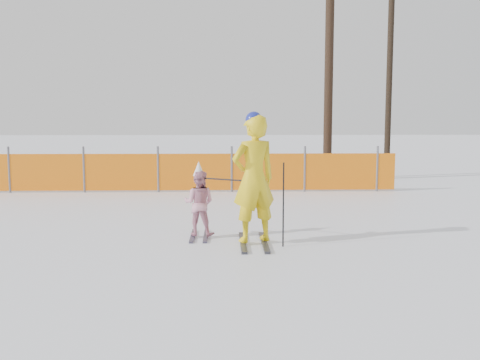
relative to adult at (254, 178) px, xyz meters
name	(u,v)px	position (x,y,z in m)	size (l,w,h in m)	color
ground	(241,248)	(-0.21, -0.28, -1.05)	(120.00, 120.00, 0.00)	white
adult	(254,178)	(0.00, 0.00, 0.00)	(0.86, 1.38, 2.10)	black
child	(199,203)	(-0.89, 0.53, -0.47)	(0.61, 0.99, 1.28)	black
ski_poles	(261,195)	(0.12, -0.03, -0.27)	(1.25, 0.69, 1.32)	black
safety_fence	(92,172)	(-4.04, 6.15, -0.50)	(16.52, 0.06, 1.25)	#595960
tree_trunks	(351,85)	(3.67, 9.12, 2.04)	(2.54, 1.43, 6.20)	black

